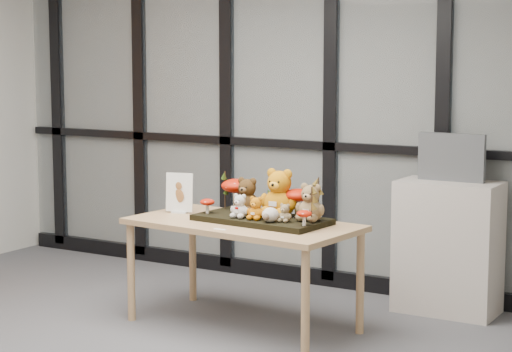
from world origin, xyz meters
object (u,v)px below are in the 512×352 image
Objects in this scene: mushroom_back_left at (237,192)px; mushroom_back_right at (298,201)px; bear_pooh_yellow at (280,190)px; monitor at (451,157)px; plush_cream_hedgehog at (270,214)px; bear_white_bow at (240,205)px; mushroom_front_left at (207,205)px; bear_beige_small at (285,212)px; display_table at (243,232)px; mushroom_front_right at (304,217)px; bear_small_yellow at (256,207)px; diorama_tray at (262,220)px; bear_brown_medium at (247,193)px; cabinet at (448,247)px; bear_tan_back at (311,200)px; sign_holder at (179,195)px.

mushroom_back_right is at bearing -6.08° from mushroom_back_left.
mushroom_back_left is (-0.37, 0.09, -0.05)m from bear_pooh_yellow.
plush_cream_hedgehog is at bearing -124.12° from monitor.
bear_white_bow reaches higher than mushroom_front_left.
display_table is at bearing 177.38° from bear_beige_small.
bear_white_bow is at bearing -132.71° from monitor.
mushroom_front_right is 1.24m from monitor.
bear_small_yellow is at bearing -5.73° from mushroom_front_left.
diorama_tray is at bearing -29.48° from mushroom_back_left.
bear_brown_medium is at bearing 112.63° from display_table.
diorama_tray is 5.02× the size of bear_white_bow.
display_table is 0.51m from mushroom_front_right.
cabinet is (0.67, 1.03, -0.33)m from bear_beige_small.
bear_beige_small is at bearing -26.68° from mushroom_back_left.
bear_brown_medium is 0.35m from mushroom_back_right.
bear_white_bow reaches higher than display_table.
bear_white_bow is (-0.42, -0.13, -0.04)m from bear_tan_back.
bear_white_bow is at bearing -54.48° from mushroom_back_left.
bear_white_bow is 0.19× the size of cabinet.
plush_cream_hedgehog is 0.51× the size of mushroom_back_right.
diorama_tray is 1.35m from monitor.
bear_brown_medium is at bearing -139.71° from cabinet.
bear_tan_back is 1.11m from monitor.
mushroom_back_right reaches higher than plush_cream_hedgehog.
cabinet reaches higher than bear_white_bow.
bear_pooh_yellow is 0.74m from sign_holder.
mushroom_front_right is (0.52, -0.20, -0.08)m from bear_brown_medium.
plush_cream_hedgehog is at bearing -30.35° from bear_brown_medium.
cabinet is (0.52, 1.08, -0.32)m from mushroom_front_right.
mushroom_front_right is (0.23, 0.00, 0.00)m from plush_cream_hedgehog.
sign_holder is at bearing -148.90° from cabinet.
mushroom_front_right is at bearing -10.43° from bear_beige_small.
bear_brown_medium is at bearing -139.12° from monitor.
display_table is 12.03× the size of bear_beige_small.
display_table is at bearing -134.73° from monitor.
plush_cream_hedgehog is 0.95× the size of mushroom_front_left.
bear_pooh_yellow is at bearing 133.86° from bear_beige_small.
bear_brown_medium is at bearing 111.58° from bear_white_bow.
mushroom_front_left is (-0.69, -0.10, -0.07)m from bear_tan_back.
diorama_tray is 0.24m from bear_beige_small.
mushroom_front_right is at bearing 1.50° from bear_white_bow.
monitor is (1.25, 1.03, 0.28)m from mushroom_front_left.
monitor is at bearing 17.49° from sign_holder.
display_table is at bearing 5.71° from mushroom_front_left.
mushroom_front_left is at bearing 178.18° from bear_white_bow.
bear_brown_medium is at bearing -8.72° from sign_holder.
monitor reaches higher than bear_tan_back.
sign_holder reaches higher than mushroom_back_left.
bear_tan_back is 0.26m from plush_cream_hedgehog.
monitor reaches higher than bear_white_bow.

